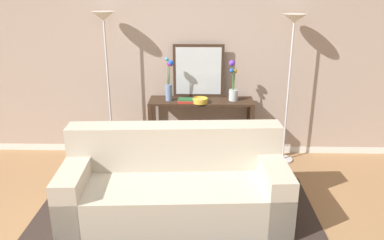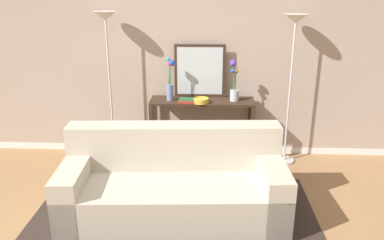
{
  "view_description": "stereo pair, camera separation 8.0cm",
  "coord_description": "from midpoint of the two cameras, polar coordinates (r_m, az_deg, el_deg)",
  "views": [
    {
      "loc": [
        0.31,
        -2.64,
        2.21
      ],
      "look_at": [
        0.2,
        1.37,
        0.8
      ],
      "focal_mm": 36.2,
      "sensor_mm": 36.0,
      "label": 1
    },
    {
      "loc": [
        0.39,
        -2.63,
        2.21
      ],
      "look_at": [
        0.2,
        1.37,
        0.8
      ],
      "focal_mm": 36.2,
      "sensor_mm": 36.0,
      "label": 2
    }
  ],
  "objects": [
    {
      "name": "fruit_bowl",
      "position": [
        4.76,
        0.75,
        2.91
      ],
      "size": [
        0.19,
        0.19,
        0.06
      ],
      "color": "gold",
      "rests_on": "console_table"
    },
    {
      "name": "back_wall",
      "position": [
        5.08,
        -2.46,
        10.45
      ],
      "size": [
        12.0,
        0.15,
        2.84
      ],
      "color": "white",
      "rests_on": "ground"
    },
    {
      "name": "floor_lamp_left",
      "position": [
        4.9,
        -13.08,
        10.56
      ],
      "size": [
        0.28,
        0.28,
        1.9
      ],
      "color": "silver",
      "rests_on": "ground"
    },
    {
      "name": "book_stack",
      "position": [
        4.79,
        -1.34,
        2.86
      ],
      "size": [
        0.22,
        0.15,
        0.04
      ],
      "color": "#BC3328",
      "rests_on": "console_table"
    },
    {
      "name": "wall_mirror",
      "position": [
        4.96,
        0.5,
        7.24
      ],
      "size": [
        0.65,
        0.02,
        0.68
      ],
      "color": "#382619",
      "rests_on": "console_table"
    },
    {
      "name": "vase_tall_flowers",
      "position": [
        4.83,
        -3.83,
        5.72
      ],
      "size": [
        0.11,
        0.11,
        0.54
      ],
      "color": "#6B84AD",
      "rests_on": "console_table"
    },
    {
      "name": "book_row_under_console",
      "position": [
        5.18,
        -3.49,
        -5.19
      ],
      "size": [
        0.3,
        0.17,
        0.12
      ],
      "color": "#6B3360",
      "rests_on": "ground"
    },
    {
      "name": "area_rug",
      "position": [
        3.91,
        -3.14,
        -14.92
      ],
      "size": [
        2.83,
        1.89,
        0.01
      ],
      "color": "#332823",
      "rests_on": "ground"
    },
    {
      "name": "couch",
      "position": [
        3.88,
        -3.09,
        -9.81
      ],
      "size": [
        2.19,
        0.99,
        0.88
      ],
      "color": "#BCB29E",
      "rests_on": "ground"
    },
    {
      "name": "console_table",
      "position": [
        4.97,
        0.87,
        0.17
      ],
      "size": [
        1.31,
        0.39,
        0.82
      ],
      "color": "#382619",
      "rests_on": "ground"
    },
    {
      "name": "floor_lamp_right",
      "position": [
        4.86,
        14.05,
        10.19
      ],
      "size": [
        0.28,
        0.28,
        1.88
      ],
      "color": "silver",
      "rests_on": "ground"
    },
    {
      "name": "vase_short_flowers",
      "position": [
        4.85,
        5.61,
        4.87
      ],
      "size": [
        0.13,
        0.12,
        0.51
      ],
      "color": "silver",
      "rests_on": "console_table"
    }
  ]
}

